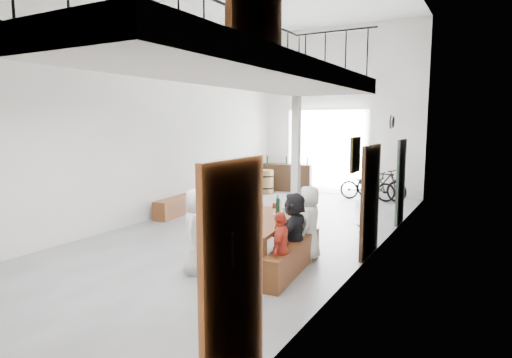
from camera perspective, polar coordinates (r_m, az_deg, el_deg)
The scene contains 24 objects.
floor at distance 9.45m, azimuth -0.94°, elevation -7.11°, with size 12.00×12.00×0.00m, color #5E5E60.
room_walls at distance 9.21m, azimuth -0.99°, elevation 14.81°, with size 12.00×12.00×12.00m.
gateway_portal at distance 14.74m, azimuth 9.38°, elevation 3.63°, with size 2.80×0.08×2.80m, color white.
right_wall_decor at distance 6.35m, azimuth 11.71°, elevation 1.50°, with size 0.07×8.28×5.07m.
balcony at distance 5.47m, azimuth 0.47°, elevation 13.51°, with size 1.52×5.62×4.00m.
tasting_table at distance 7.17m, azimuth 0.83°, elevation -6.05°, with size 1.17×2.26×0.79m.
bench_inner at distance 7.63m, azimuth -2.96°, elevation -8.95°, with size 0.31×1.97×0.45m, color brown.
bench_wall at distance 7.03m, azimuth 5.01°, elevation -10.27°, with size 0.28×2.12×0.49m, color brown.
tableware at distance 7.18m, azimuth 0.72°, elevation -4.29°, with size 0.68×1.41×0.35m.
side_bench at distance 11.28m, azimuth -10.44°, elevation -3.57°, with size 0.37×1.68×0.47m, color brown.
oak_barrel at distance 14.38m, azimuth 1.29°, elevation -0.37°, with size 0.55×0.55×0.80m.
serving_counter at distance 15.08m, azimuth 4.11°, elevation 0.24°, with size 1.77×0.49×0.93m, color #382315.
counter_bottles at distance 15.01m, azimuth 4.12°, elevation 2.53°, with size 1.52×0.24×0.28m.
guest_left_a at distance 6.88m, azimuth -7.96°, elevation -6.91°, with size 0.67×0.43×1.37m, color silver.
guest_left_b at distance 7.40m, azimuth -5.12°, elevation -6.40°, with size 0.45×0.29×1.22m, color teal.
guest_left_c at distance 7.90m, azimuth -1.86°, elevation -5.16°, with size 0.64×0.50×1.31m, color silver.
guest_left_d at distance 8.40m, azimuth -0.84°, elevation -4.62°, with size 0.80×0.46×1.24m, color teal.
guest_right_a at distance 6.39m, azimuth 3.31°, elevation -9.21°, with size 0.65×0.27×1.10m, color #B52E1F.
guest_right_b at distance 7.06m, azimuth 5.11°, elevation -6.90°, with size 1.18×0.38×1.27m, color black.
guest_right_c at distance 7.57m, azimuth 7.08°, elevation -5.81°, with size 0.64×0.41×1.30m, color silver.
host_standing at distance 5.60m, azimuth -4.75°, elevation -8.90°, with size 0.59×0.39×1.62m, color #4C5630.
potted_plant at distance 8.96m, azimuth 14.60°, elevation -6.58°, with size 0.43×0.38×0.48m, color #1E441A.
bicycle_near at distance 13.59m, azimuth 14.62°, elevation -0.90°, with size 0.59×1.69×0.89m, color black.
bicycle_far at distance 13.68m, azimuth 16.31°, elevation -0.63°, with size 0.48×1.70×1.02m, color black.
Camera 1 is at (4.60, -7.89, 2.40)m, focal length 30.00 mm.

